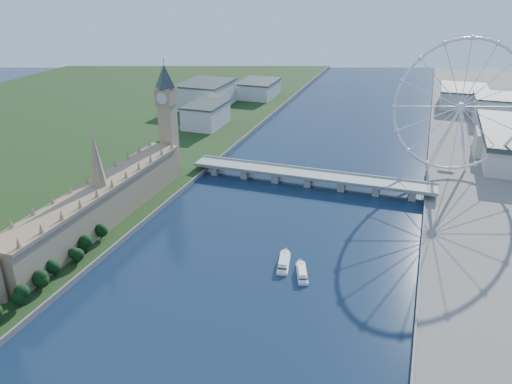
% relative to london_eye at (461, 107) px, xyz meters
% --- Properties ---
extents(tree_row, '(8.03, 184.03, 21.15)m').
position_rel_london_eye_xyz_m(tree_row, '(-232.98, -297.08, -57.96)').
color(tree_row, black).
rests_on(tree_row, ground).
extents(parliament_range, '(24.00, 200.00, 70.00)m').
position_rel_london_eye_xyz_m(parliament_range, '(-247.98, -185.08, -49.04)').
color(parliament_range, tan).
rests_on(parliament_range, ground).
extents(big_ben, '(20.02, 20.02, 110.00)m').
position_rel_london_eye_xyz_m(big_ben, '(-247.98, -77.08, -0.95)').
color(big_ben, tan).
rests_on(big_ben, ground).
extents(westminster_bridge, '(220.00, 22.00, 9.50)m').
position_rel_london_eye_xyz_m(westminster_bridge, '(-119.98, -55.08, -60.89)').
color(westminster_bridge, gray).
rests_on(westminster_bridge, ground).
extents(london_eye, '(113.60, 39.12, 124.30)m').
position_rel_london_eye_xyz_m(london_eye, '(0.00, 0.00, 0.00)').
color(london_eye, silver).
rests_on(london_eye, ground).
extents(county_hall, '(54.00, 144.00, 35.00)m').
position_rel_london_eye_xyz_m(county_hall, '(55.02, 74.92, -67.52)').
color(county_hall, beige).
rests_on(county_hall, ground).
extents(city_skyline, '(505.00, 280.00, 32.00)m').
position_rel_london_eye_xyz_m(city_skyline, '(-80.75, 205.00, -50.56)').
color(city_skyline, beige).
rests_on(city_skyline, ground).
extents(tour_boat_near, '(12.17, 29.03, 6.22)m').
position_rel_london_eye_xyz_m(tour_boat_near, '(-104.19, -194.87, -67.52)').
color(tour_boat_near, white).
rests_on(tour_boat_near, ground).
extents(tour_boat_far, '(14.54, 26.51, 5.66)m').
position_rel_london_eye_xyz_m(tour_boat_far, '(-89.92, -202.75, -67.52)').
color(tour_boat_far, white).
rests_on(tour_boat_far, ground).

